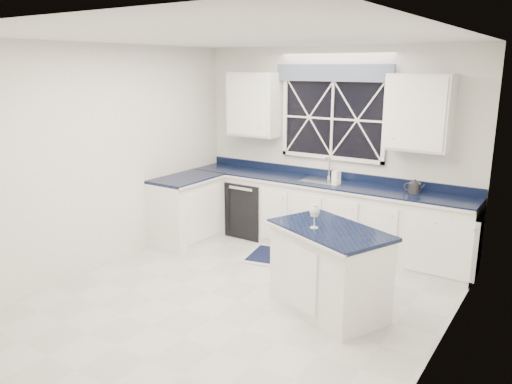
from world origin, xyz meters
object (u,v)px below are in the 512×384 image
Objects in this scene: dishwasher at (254,207)px; faucet at (329,167)px; kettle at (414,186)px; wine_glass at (315,212)px; island at (329,270)px; soap_bottle at (336,174)px.

dishwasher is 2.72× the size of faucet.
faucet is 1.22m from kettle.
wine_glass reaches higher than dishwasher.
kettle is at bearing 101.84° from island.
kettle is 1.02× the size of wine_glass.
dishwasher is 4.12× the size of soap_bottle.
faucet is 1.26× the size of wine_glass.
kettle is at bearing -3.89° from soap_bottle.
kettle is 1.80m from wine_glass.
kettle is 1.06m from soap_bottle.
dishwasher is at bearing 164.23° from island.
dishwasher is 0.60× the size of island.
dishwasher is at bearing -169.98° from faucet.
island is at bearing -63.84° from faucet.
soap_bottle reaches higher than dishwasher.
dishwasher is 3.36× the size of kettle.
wine_glass is at bearing -42.44° from dishwasher.
kettle is (2.31, 0.05, 0.61)m from dishwasher.
kettle reaches higher than island.
dishwasher is 2.58m from wine_glass.
island is 5.71× the size of wine_glass.
dishwasher is at bearing -174.47° from soap_bottle.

